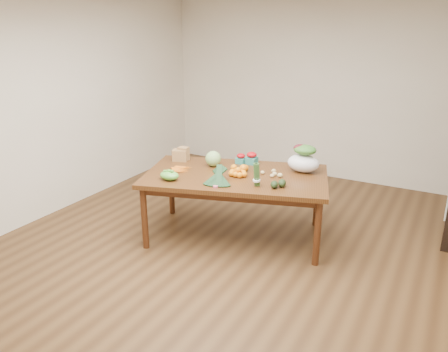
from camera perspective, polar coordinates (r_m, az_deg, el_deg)
The scene contains 23 objects.
floor at distance 4.68m, azimuth 0.34°, elevation -10.35°, with size 6.00×6.00×0.00m, color brown.
room_walls at distance 4.18m, azimuth 0.38°, elevation 5.93°, with size 5.02×6.02×2.70m.
dining_table at distance 4.93m, azimuth 1.51°, elevation -3.88°, with size 1.97×1.10×0.75m, color #542C13.
paper_bag at distance 5.27m, azimuth -5.77°, elevation 2.88°, with size 0.23×0.19×0.16m, color #9B7045, non-canonical shape.
cabbage at distance 5.04m, azimuth -1.42°, elevation 2.28°, with size 0.18×0.18×0.18m, color #90BC6C.
strawberry_basket_a at distance 5.16m, azimuth 2.21°, elevation 2.18°, with size 0.10×0.10×0.09m, color #B30B16, non-canonical shape.
strawberry_basket_b at distance 5.14m, azimuth 3.63°, elevation 2.21°, with size 0.12×0.12×0.11m, color red, non-canonical shape.
orange_a at distance 4.90m, azimuth 1.30°, elevation 1.13°, with size 0.07×0.07×0.07m, color orange.
orange_b at distance 4.90m, azimuth 2.84°, elevation 1.06°, with size 0.07×0.07×0.07m, color orange.
orange_c at distance 4.86m, azimuth 2.54°, elevation 1.03°, with size 0.09×0.09×0.09m, color #FF9A0F.
mandarin_cluster at distance 4.73m, azimuth 1.86°, elevation 0.60°, with size 0.18×0.18×0.10m, color orange, non-canonical shape.
carrots at distance 4.94m, azimuth -5.67°, elevation 0.89°, with size 0.22×0.22×0.03m, color orange, non-canonical shape.
snap_pea_bag at distance 4.64m, azimuth -7.15°, elevation 0.07°, with size 0.21×0.16×0.10m, color #56AD3A.
kale_bunch at distance 4.47m, azimuth -0.85°, elevation -0.11°, with size 0.32×0.40×0.16m, color black, non-canonical shape.
asparagus_bundle at distance 4.41m, azimuth 4.29°, elevation 0.18°, with size 0.08×0.08×0.25m, color #497A38, non-canonical shape.
potato_a at distance 4.81m, azimuth 5.06°, elevation 0.47°, with size 0.05×0.04×0.04m, color #CBBB75.
potato_b at distance 4.71m, azimuth 6.29°, elevation 0.03°, with size 0.05×0.04×0.04m, color tan.
potato_c at distance 4.76m, azimuth 6.63°, elevation 0.28°, with size 0.05×0.05×0.05m, color tan.
potato_d at distance 4.86m, azimuth 6.51°, elevation 0.66°, with size 0.05×0.05×0.04m, color #DAC97E.
potato_e at distance 4.73m, azimuth 7.33°, elevation 0.10°, with size 0.06×0.05×0.05m, color tan.
avocado_a at distance 4.41m, azimuth 6.59°, elevation -1.11°, with size 0.07×0.11×0.07m, color black.
avocado_b at distance 4.45m, azimuth 7.59°, elevation -0.93°, with size 0.08×0.12×0.08m, color black.
salad_bag at distance 4.91m, azimuth 10.34°, elevation 2.11°, with size 0.36×0.27×0.28m, color white, non-canonical shape.
Camera 1 is at (1.93, -3.58, 2.33)m, focal length 35.00 mm.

